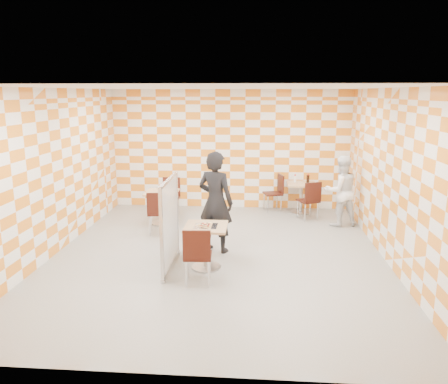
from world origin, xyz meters
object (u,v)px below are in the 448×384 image
at_px(main_table, 206,239).
at_px(chair_empty_far, 171,194).
at_px(man_white, 341,191).
at_px(sport_bottle, 295,179).
at_px(partition, 170,223).
at_px(soda_bottle, 308,179).
at_px(chair_main_front, 197,252).
at_px(chair_second_front, 310,198).
at_px(empty_table, 162,202).
at_px(second_table, 301,193).
at_px(man_dark, 216,202).
at_px(chair_second_side, 276,190).
at_px(chair_empty_near, 158,210).

height_order(main_table, chair_empty_far, chair_empty_far).
height_order(man_white, sport_bottle, man_white).
height_order(partition, soda_bottle, partition).
bearing_deg(chair_main_front, chair_empty_far, 106.91).
bearing_deg(chair_second_front, sport_bottle, 111.87).
bearing_deg(soda_bottle, empty_table, -160.48).
distance_m(second_table, empty_table, 3.42).
xyz_separation_m(man_dark, sport_bottle, (1.69, 2.90, -0.11)).
bearing_deg(second_table, partition, -124.61).
distance_m(man_white, soda_bottle, 1.18).
xyz_separation_m(main_table, chair_second_side, (1.33, 3.79, 0.04)).
xyz_separation_m(empty_table, chair_main_front, (1.24, -3.18, 0.04)).
distance_m(second_table, partition, 4.46).
height_order(second_table, man_dark, man_dark).
bearing_deg(second_table, chair_main_front, -114.42).
height_order(chair_empty_far, sport_bottle, sport_bottle).
xyz_separation_m(chair_second_side, soda_bottle, (0.75, -0.11, 0.31)).
relative_size(main_table, second_table, 1.00).
distance_m(main_table, chair_empty_far, 3.39).
relative_size(main_table, chair_main_front, 0.81).
bearing_deg(chair_second_front, soda_bottle, 89.55).
height_order(sport_bottle, soda_bottle, soda_bottle).
bearing_deg(chair_second_side, chair_second_front, -46.67).
relative_size(main_table, man_dark, 0.40).
xyz_separation_m(main_table, man_white, (2.69, 2.67, 0.28)).
xyz_separation_m(second_table, partition, (-2.53, -3.67, 0.28)).
distance_m(chair_empty_far, soda_bottle, 3.36).
distance_m(main_table, man_dark, 0.96).
xyz_separation_m(empty_table, chair_empty_far, (0.07, 0.68, 0.04)).
distance_m(chair_second_side, soda_bottle, 0.82).
bearing_deg(chair_main_front, main_table, 85.97).
distance_m(chair_second_side, man_dark, 3.22).
bearing_deg(chair_second_front, main_table, -124.70).
bearing_deg(soda_bottle, sport_bottle, 167.69).
bearing_deg(man_dark, soda_bottle, -102.80).
distance_m(main_table, man_white, 3.80).
bearing_deg(main_table, partition, -178.26).
xyz_separation_m(chair_empty_far, soda_bottle, (3.30, 0.52, 0.31)).
xyz_separation_m(chair_empty_near, partition, (0.61, -1.72, 0.25)).
bearing_deg(chair_second_side, soda_bottle, -8.33).
xyz_separation_m(chair_second_front, chair_empty_far, (-3.30, 0.16, 0.00)).
xyz_separation_m(empty_table, man_white, (3.99, 0.19, 0.28)).
distance_m(empty_table, man_dark, 2.18).
height_order(chair_second_front, soda_bottle, soda_bottle).
distance_m(chair_second_front, chair_second_side, 1.09).
xyz_separation_m(chair_second_front, chair_empty_near, (-3.29, -1.30, 0.00)).
bearing_deg(chair_empty_far, man_dark, -60.56).
bearing_deg(chair_second_side, man_dark, -112.92).
relative_size(main_table, chair_empty_near, 0.81).
bearing_deg(man_dark, second_table, -100.96).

